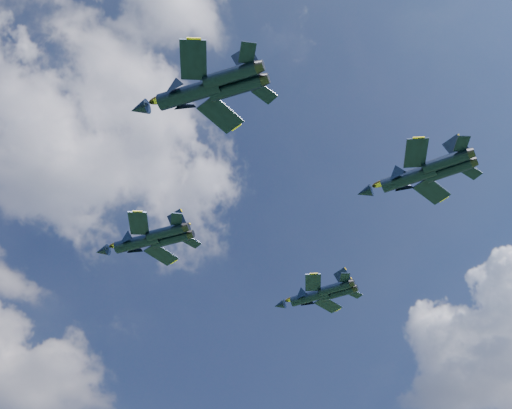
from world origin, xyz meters
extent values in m
cylinder|color=black|center=(-16.37, 21.46, 61.19)|extent=(7.58, 7.31, 1.75)
cone|color=black|center=(-20.47, 25.35, 61.19)|extent=(2.98, 2.95, 1.66)
ellipsoid|color=brown|center=(-18.70, 23.68, 61.72)|extent=(2.68, 2.61, 0.80)
cube|color=black|center=(-17.36, 17.58, 61.19)|extent=(4.00, 5.10, 0.18)
cube|color=black|center=(-12.54, 22.67, 61.19)|extent=(5.13, 4.17, 0.18)
cube|color=black|center=(-12.94, 14.73, 61.19)|extent=(2.03, 2.64, 0.14)
cube|color=black|center=(-9.46, 18.41, 61.19)|extent=(2.68, 2.13, 0.14)
cube|color=black|center=(-12.50, 16.33, 62.55)|extent=(2.55, 1.72, 2.93)
cube|color=black|center=(-11.03, 17.89, 62.55)|extent=(1.73, 2.47, 2.93)
cylinder|color=black|center=(-18.30, -5.95, 60.38)|extent=(8.26, 7.92, 1.91)
cone|color=black|center=(-22.78, -1.75, 60.38)|extent=(3.24, 3.20, 1.80)
ellipsoid|color=brown|center=(-20.85, -3.56, 60.96)|extent=(2.92, 2.83, 0.87)
cube|color=black|center=(-19.36, -10.19, 60.38)|extent=(4.33, 5.54, 0.19)
cube|color=black|center=(-14.14, -4.62, 60.38)|extent=(5.58, 4.55, 0.19)
cube|color=black|center=(-14.53, -13.26, 60.38)|extent=(2.20, 2.87, 0.15)
cube|color=black|center=(-10.77, -9.23, 60.38)|extent=(2.92, 2.33, 0.15)
cube|color=black|center=(-14.07, -11.52, 61.86)|extent=(2.78, 1.87, 3.19)
cube|color=black|center=(-12.47, -9.81, 61.86)|extent=(1.89, 2.67, 3.19)
cylinder|color=black|center=(10.69, 21.88, 60.03)|extent=(6.31, 6.94, 1.57)
cone|color=black|center=(7.39, 25.69, 60.03)|extent=(2.60, 2.68, 1.48)
ellipsoid|color=brown|center=(8.81, 24.05, 60.51)|extent=(2.27, 2.44, 0.71)
cube|color=black|center=(9.46, 18.51, 60.03)|extent=(3.84, 4.59, 0.16)
cube|color=black|center=(14.20, 22.62, 60.03)|extent=(4.52, 3.44, 0.16)
cube|color=black|center=(13.14, 15.60, 60.03)|extent=(1.97, 2.42, 0.12)
cube|color=black|center=(16.56, 18.56, 60.03)|extent=(2.33, 1.74, 0.12)
cube|color=black|center=(13.67, 16.98, 61.25)|extent=(2.14, 1.63, 2.62)
cube|color=black|center=(15.12, 18.23, 61.25)|extent=(1.53, 2.33, 2.62)
cylinder|color=black|center=(10.31, -5.23, 59.80)|extent=(7.01, 7.88, 1.76)
cone|color=black|center=(6.66, -0.88, 59.80)|extent=(2.91, 3.02, 1.66)
ellipsoid|color=brown|center=(8.23, -2.75, 60.34)|extent=(2.53, 2.76, 0.80)
cube|color=black|center=(8.86, -8.99, 59.80)|extent=(4.36, 5.17, 0.18)
cube|color=black|center=(14.27, -4.47, 59.80)|extent=(5.07, 3.81, 0.18)
cube|color=black|center=(12.95, -12.34, 59.80)|extent=(2.24, 2.73, 0.14)
cube|color=black|center=(16.85, -9.07, 59.80)|extent=(2.60, 1.92, 0.14)
cube|color=black|center=(13.57, -10.80, 61.17)|extent=(2.38, 1.87, 2.95)
cube|color=black|center=(15.22, -9.41, 61.17)|extent=(1.72, 2.64, 2.95)
camera|label=1|loc=(-28.44, -47.28, 3.05)|focal=45.00mm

